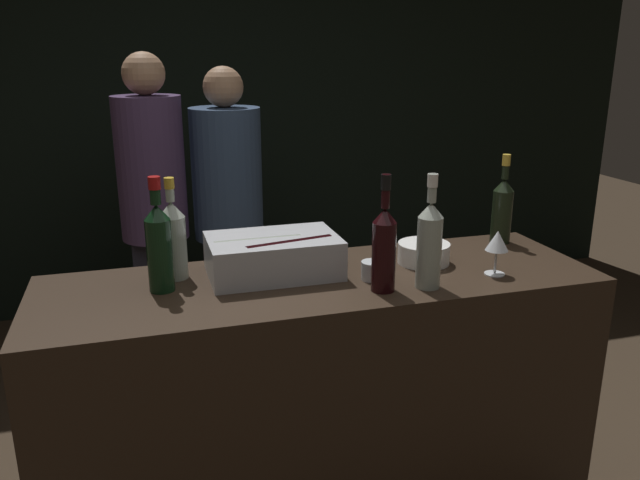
{
  "coord_description": "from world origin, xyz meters",
  "views": [
    {
      "loc": [
        -0.55,
        -1.53,
        1.74
      ],
      "look_at": [
        0.0,
        0.31,
        1.16
      ],
      "focal_mm": 35.0,
      "sensor_mm": 36.0,
      "label": 1
    }
  ],
  "objects_px": {
    "bowl_white": "(424,252)",
    "champagne_bottle": "(502,208)",
    "rose_wine_bottle": "(173,238)",
    "white_wine_bottle": "(429,242)",
    "wine_glass": "(497,243)",
    "person_in_hoodie": "(154,205)",
    "red_wine_bottle_black_foil": "(384,246)",
    "person_blond_tee": "(228,207)",
    "candle_votive": "(373,270)",
    "red_wine_bottle_burgundy": "(159,244)",
    "ice_bin_with_bottles": "(274,254)"
  },
  "relations": [
    {
      "from": "bowl_white",
      "to": "champagne_bottle",
      "type": "bearing_deg",
      "value": 19.9
    },
    {
      "from": "rose_wine_bottle",
      "to": "white_wine_bottle",
      "type": "relative_size",
      "value": 0.92
    },
    {
      "from": "wine_glass",
      "to": "champagne_bottle",
      "type": "relative_size",
      "value": 0.44
    },
    {
      "from": "champagne_bottle",
      "to": "person_in_hoodie",
      "type": "xyz_separation_m",
      "value": [
        -1.24,
        1.27,
        -0.2
      ]
    },
    {
      "from": "wine_glass",
      "to": "red_wine_bottle_black_foil",
      "type": "height_order",
      "value": "red_wine_bottle_black_foil"
    },
    {
      "from": "wine_glass",
      "to": "champagne_bottle",
      "type": "xyz_separation_m",
      "value": [
        0.22,
        0.32,
        0.02
      ]
    },
    {
      "from": "wine_glass",
      "to": "person_blond_tee",
      "type": "xyz_separation_m",
      "value": [
        -0.64,
        1.63,
        -0.22
      ]
    },
    {
      "from": "candle_votive",
      "to": "white_wine_bottle",
      "type": "distance_m",
      "value": 0.21
    },
    {
      "from": "red_wine_bottle_burgundy",
      "to": "ice_bin_with_bottles",
      "type": "bearing_deg",
      "value": 6.87
    },
    {
      "from": "champagne_bottle",
      "to": "red_wine_bottle_black_foil",
      "type": "height_order",
      "value": "red_wine_bottle_black_foil"
    },
    {
      "from": "candle_votive",
      "to": "red_wine_bottle_black_foil",
      "type": "relative_size",
      "value": 0.21
    },
    {
      "from": "candle_votive",
      "to": "champagne_bottle",
      "type": "xyz_separation_m",
      "value": [
        0.62,
        0.24,
        0.1
      ]
    },
    {
      "from": "white_wine_bottle",
      "to": "red_wine_bottle_burgundy",
      "type": "height_order",
      "value": "white_wine_bottle"
    },
    {
      "from": "ice_bin_with_bottles",
      "to": "person_blond_tee",
      "type": "relative_size",
      "value": 0.25
    },
    {
      "from": "red_wine_bottle_black_foil",
      "to": "white_wine_bottle",
      "type": "bearing_deg",
      "value": -4.72
    },
    {
      "from": "wine_glass",
      "to": "white_wine_bottle",
      "type": "height_order",
      "value": "white_wine_bottle"
    },
    {
      "from": "ice_bin_with_bottles",
      "to": "champagne_bottle",
      "type": "distance_m",
      "value": 0.92
    },
    {
      "from": "red_wine_bottle_burgundy",
      "to": "person_blond_tee",
      "type": "relative_size",
      "value": 0.21
    },
    {
      "from": "red_wine_bottle_black_foil",
      "to": "bowl_white",
      "type": "bearing_deg",
      "value": 40.9
    },
    {
      "from": "champagne_bottle",
      "to": "red_wine_bottle_black_foil",
      "type": "xyz_separation_m",
      "value": [
        -0.62,
        -0.34,
        0.01
      ]
    },
    {
      "from": "candle_votive",
      "to": "champagne_bottle",
      "type": "distance_m",
      "value": 0.67
    },
    {
      "from": "champagne_bottle",
      "to": "rose_wine_bottle",
      "type": "height_order",
      "value": "champagne_bottle"
    },
    {
      "from": "champagne_bottle",
      "to": "candle_votive",
      "type": "bearing_deg",
      "value": -158.47
    },
    {
      "from": "wine_glass",
      "to": "champagne_bottle",
      "type": "height_order",
      "value": "champagne_bottle"
    },
    {
      "from": "candle_votive",
      "to": "rose_wine_bottle",
      "type": "height_order",
      "value": "rose_wine_bottle"
    },
    {
      "from": "wine_glass",
      "to": "white_wine_bottle",
      "type": "bearing_deg",
      "value": -171.57
    },
    {
      "from": "candle_votive",
      "to": "person_in_hoodie",
      "type": "xyz_separation_m",
      "value": [
        -0.63,
        1.51,
        -0.09
      ]
    },
    {
      "from": "rose_wine_bottle",
      "to": "red_wine_bottle_burgundy",
      "type": "height_order",
      "value": "red_wine_bottle_burgundy"
    },
    {
      "from": "white_wine_bottle",
      "to": "person_blond_tee",
      "type": "bearing_deg",
      "value": 102.67
    },
    {
      "from": "red_wine_bottle_burgundy",
      "to": "person_in_hoodie",
      "type": "bearing_deg",
      "value": 88.98
    },
    {
      "from": "champagne_bottle",
      "to": "person_in_hoodie",
      "type": "distance_m",
      "value": 1.79
    },
    {
      "from": "rose_wine_bottle",
      "to": "red_wine_bottle_black_foil",
      "type": "bearing_deg",
      "value": -26.15
    },
    {
      "from": "wine_glass",
      "to": "red_wine_bottle_burgundy",
      "type": "height_order",
      "value": "red_wine_bottle_burgundy"
    },
    {
      "from": "champagne_bottle",
      "to": "person_blond_tee",
      "type": "relative_size",
      "value": 0.2
    },
    {
      "from": "ice_bin_with_bottles",
      "to": "rose_wine_bottle",
      "type": "height_order",
      "value": "rose_wine_bottle"
    },
    {
      "from": "wine_glass",
      "to": "white_wine_bottle",
      "type": "xyz_separation_m",
      "value": [
        -0.26,
        -0.04,
        0.04
      ]
    },
    {
      "from": "ice_bin_with_bottles",
      "to": "white_wine_bottle",
      "type": "xyz_separation_m",
      "value": [
        0.43,
        -0.25,
        0.08
      ]
    },
    {
      "from": "bowl_white",
      "to": "white_wine_bottle",
      "type": "bearing_deg",
      "value": -112.65
    },
    {
      "from": "red_wine_bottle_burgundy",
      "to": "wine_glass",
      "type": "bearing_deg",
      "value": -8.96
    },
    {
      "from": "candle_votive",
      "to": "white_wine_bottle",
      "type": "height_order",
      "value": "white_wine_bottle"
    },
    {
      "from": "wine_glass",
      "to": "red_wine_bottle_burgundy",
      "type": "relative_size",
      "value": 0.42
    },
    {
      "from": "candle_votive",
      "to": "rose_wine_bottle",
      "type": "xyz_separation_m",
      "value": [
        -0.61,
        0.2,
        0.1
      ]
    },
    {
      "from": "candle_votive",
      "to": "person_in_hoodie",
      "type": "height_order",
      "value": "person_in_hoodie"
    },
    {
      "from": "ice_bin_with_bottles",
      "to": "person_in_hoodie",
      "type": "distance_m",
      "value": 1.42
    },
    {
      "from": "bowl_white",
      "to": "white_wine_bottle",
      "type": "distance_m",
      "value": 0.26
    },
    {
      "from": "ice_bin_with_bottles",
      "to": "bowl_white",
      "type": "relative_size",
      "value": 2.36
    },
    {
      "from": "rose_wine_bottle",
      "to": "white_wine_bottle",
      "type": "xyz_separation_m",
      "value": [
        0.74,
        -0.31,
        0.01
      ]
    },
    {
      "from": "white_wine_bottle",
      "to": "red_wine_bottle_burgundy",
      "type": "bearing_deg",
      "value": 165.47
    },
    {
      "from": "champagne_bottle",
      "to": "person_in_hoodie",
      "type": "height_order",
      "value": "person_in_hoodie"
    },
    {
      "from": "person_in_hoodie",
      "to": "person_blond_tee",
      "type": "xyz_separation_m",
      "value": [
        0.39,
        0.04,
        -0.05
      ]
    }
  ]
}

